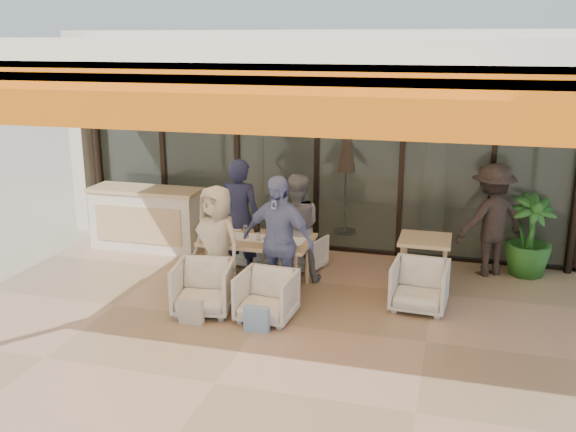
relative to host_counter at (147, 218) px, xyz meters
name	(u,v)px	position (x,y,z in m)	size (l,w,h in m)	color
ground	(261,324)	(2.71, -2.30, -0.53)	(70.00, 70.00, 0.00)	#C6B293
terrace_floor	(261,324)	(2.71, -2.30, -0.53)	(8.00, 6.00, 0.01)	tan
terrace_structure	(250,53)	(2.71, -2.56, 2.72)	(8.00, 6.00, 3.40)	silver
glass_storefront	(317,155)	(2.71, 0.70, 1.07)	(8.08, 0.10, 3.20)	#9EADA3
interior_block	(345,102)	(2.72, 3.02, 1.70)	(9.05, 3.62, 3.52)	silver
host_counter	(147,218)	(0.00, 0.00, 0.00)	(1.85, 0.65, 1.04)	silver
dining_table	(257,242)	(2.31, -1.19, 0.15)	(1.50, 0.90, 0.93)	#D6B382
chair_far_left	(251,243)	(1.90, -0.25, -0.19)	(0.67, 0.63, 0.69)	silver
chair_far_right	(304,250)	(2.74, -0.25, -0.24)	(0.58, 0.54, 0.59)	silver
chair_near_left	(203,285)	(1.90, -2.15, -0.16)	(0.72, 0.67, 0.74)	silver
chair_near_right	(266,294)	(2.74, -2.15, -0.19)	(0.67, 0.62, 0.69)	silver
diner_navy	(240,218)	(1.90, -0.75, 0.35)	(0.64, 0.42, 1.76)	#1B213B
diner_grey	(295,228)	(2.74, -0.75, 0.26)	(0.77, 0.60, 1.58)	slate
diner_cream	(217,243)	(1.90, -1.65, 0.25)	(0.76, 0.50, 1.56)	beige
diner_periwinkle	(278,242)	(2.74, -1.65, 0.34)	(1.02, 0.43, 1.74)	#7086BB
tote_bag_cream	(191,312)	(1.90, -2.55, -0.36)	(0.30, 0.10, 0.34)	silver
tote_bag_blue	(257,320)	(2.74, -2.55, -0.36)	(0.30, 0.10, 0.34)	#99BFD8
side_table	(425,245)	(4.54, -0.58, 0.11)	(0.70, 0.70, 0.74)	#D6B382
side_chair	(420,284)	(4.54, -1.33, -0.17)	(0.69, 0.65, 0.71)	silver
standing_woman	(491,221)	(5.43, 0.22, 0.31)	(1.09, 0.62, 1.68)	black
potted_palm	(529,236)	(5.98, 0.34, 0.08)	(0.69, 0.69, 1.23)	#1E5919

